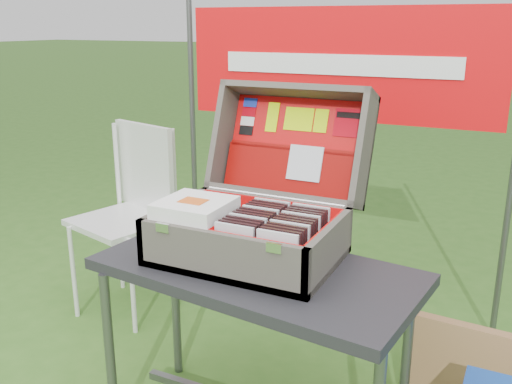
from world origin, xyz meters
The scene contains 87 objects.
table centered at (0.10, -0.03, 0.35)m, with size 1.11×0.55×0.69m, color #242427, non-canonical shape.
table_top centered at (0.10, -0.03, 0.67)m, with size 1.11×0.55×0.04m, color #242427.
table_leg_fl centered at (-0.39, -0.24, 0.33)m, with size 0.04×0.04×0.65m, color #59595B.
table_leg_bl centered at (-0.39, 0.19, 0.33)m, with size 0.04×0.04×0.65m, color #59595B.
table_leg_br centered at (0.59, 0.19, 0.33)m, with size 0.04×0.04×0.65m, color #59595B.
suitcase centered at (0.04, 0.08, 0.97)m, with size 0.62×0.61×0.55m, color #60594D, non-canonical shape.
suitcase_base_bottom centered at (0.04, 0.02, 0.70)m, with size 0.62×0.45×0.02m, color #60594D.
suitcase_base_wall_front centered at (0.04, -0.19, 0.78)m, with size 0.62×0.02×0.17m, color #60594D.
suitcase_base_wall_back centered at (0.04, 0.23, 0.78)m, with size 0.62×0.02×0.17m, color #60594D.
suitcase_base_wall_left centered at (-0.26, 0.02, 0.78)m, with size 0.02×0.45×0.17m, color #60594D.
suitcase_base_wall_right centered at (0.34, 0.02, 0.78)m, with size 0.02×0.45×0.17m, color #60594D.
suitcase_liner_floor centered at (0.04, 0.02, 0.72)m, with size 0.58×0.40×0.01m, color red.
suitcase_latch_left centered at (-0.16, -0.20, 0.85)m, with size 0.05×0.01×0.03m, color silver.
suitcase_latch_right centered at (0.24, -0.20, 0.85)m, with size 0.05×0.01×0.03m, color silver.
suitcase_hinge centered at (0.04, 0.24, 0.86)m, with size 0.02×0.02×0.56m, color silver.
suitcase_lid_back centered at (0.04, 0.47, 1.01)m, with size 0.62×0.45×0.02m, color #60594D.
suitcase_lid_rim_far centered at (0.04, 0.47, 1.24)m, with size 0.62×0.02×0.17m, color #60594D.
suitcase_lid_rim_near centered at (0.04, 0.33, 0.84)m, with size 0.62×0.02×0.17m, color #60594D.
suitcase_lid_rim_left centered at (-0.26, 0.40, 1.04)m, with size 0.02×0.45×0.17m, color #60594D.
suitcase_lid_rim_right centered at (0.34, 0.40, 1.04)m, with size 0.02×0.45×0.17m, color #60594D.
suitcase_lid_liner centered at (0.04, 0.45, 1.02)m, with size 0.57×0.39×0.01m, color red.
suitcase_liner_wall_front centered at (0.04, -0.18, 0.79)m, with size 0.58×0.01×0.14m, color red.
suitcase_liner_wall_back centered at (0.04, 0.21, 0.79)m, with size 0.58×0.01×0.14m, color red.
suitcase_liner_wall_left centered at (-0.24, 0.02, 0.79)m, with size 0.01×0.40×0.14m, color red.
suitcase_liner_wall_right centered at (0.33, 0.02, 0.79)m, with size 0.01×0.40×0.14m, color red.
suitcase_lid_pocket centered at (0.04, 0.40, 0.93)m, with size 0.56×0.18×0.03m, color #7F0805.
suitcase_pocket_edge centered at (0.04, 0.42, 1.01)m, with size 0.55×0.02×0.02m, color #7F0805.
suitcase_pocket_cd centered at (0.11, 0.39, 0.96)m, with size 0.14×0.14×0.01m, color silver.
lid_sticker_cc_a centered at (-0.19, 0.50, 1.17)m, with size 0.06×0.04×0.00m, color #1933B2.
lid_sticker_cc_b centered at (-0.19, 0.49, 1.14)m, with size 0.06×0.04×0.00m, color #B3010F.
lid_sticker_cc_c centered at (-0.19, 0.48, 1.10)m, with size 0.06×0.04×0.00m, color white.
lid_sticker_cc_d centered at (-0.19, 0.46, 1.06)m, with size 0.06×0.04×0.00m, color black.
lid_card_neon_tall centered at (-0.07, 0.48, 1.12)m, with size 0.05×0.12×0.00m, color #C6F301.
lid_card_neon_main centered at (0.04, 0.48, 1.12)m, with size 0.12×0.09×0.00m, color #C6F301.
lid_card_neon_small centered at (0.14, 0.48, 1.12)m, with size 0.06×0.09×0.00m, color #C6F301.
lid_sticker_band centered at (0.25, 0.48, 1.12)m, with size 0.11×0.11×0.00m, color #B3010F.
lid_sticker_band_bar centered at (0.25, 0.50, 1.15)m, with size 0.10×0.02×0.00m, color black.
cd_left_0 centered at (0.08, -0.15, 0.80)m, with size 0.14×0.01×0.16m, color silver.
cd_left_1 centered at (0.08, -0.13, 0.80)m, with size 0.14×0.01×0.16m, color black.
cd_left_2 centered at (0.08, -0.11, 0.80)m, with size 0.14×0.01×0.16m, color black.
cd_left_3 centered at (0.08, -0.08, 0.80)m, with size 0.14×0.01×0.16m, color black.
cd_left_4 centered at (0.08, -0.06, 0.80)m, with size 0.14×0.01×0.16m, color silver.
cd_left_5 centered at (0.08, -0.03, 0.80)m, with size 0.14×0.01×0.16m, color black.
cd_left_6 centered at (0.08, -0.01, 0.80)m, with size 0.14×0.01×0.16m, color black.
cd_left_7 centered at (0.08, 0.02, 0.80)m, with size 0.14×0.01×0.16m, color black.
cd_left_8 centered at (0.08, 0.04, 0.80)m, with size 0.14×0.01×0.16m, color silver.
cd_left_9 centered at (0.08, 0.07, 0.80)m, with size 0.14×0.01×0.16m, color black.
cd_left_10 centered at (0.08, 0.09, 0.80)m, with size 0.14×0.01×0.16m, color black.
cd_left_11 centered at (0.08, 0.12, 0.80)m, with size 0.14×0.01×0.16m, color black.
cd_left_12 centered at (0.08, 0.14, 0.80)m, with size 0.14×0.01×0.16m, color silver.
cd_right_0 centered at (0.23, -0.15, 0.80)m, with size 0.14×0.01×0.16m, color silver.
cd_right_1 centered at (0.23, -0.13, 0.80)m, with size 0.14×0.01×0.16m, color black.
cd_right_2 centered at (0.23, -0.11, 0.80)m, with size 0.14×0.01×0.16m, color black.
cd_right_3 centered at (0.23, -0.08, 0.80)m, with size 0.14×0.01×0.16m, color black.
cd_right_4 centered at (0.23, -0.06, 0.80)m, with size 0.14×0.01×0.16m, color silver.
cd_right_5 centered at (0.23, -0.03, 0.80)m, with size 0.14×0.01×0.16m, color black.
cd_right_6 centered at (0.23, -0.01, 0.80)m, with size 0.14×0.01×0.16m, color black.
cd_right_7 centered at (0.23, 0.02, 0.80)m, with size 0.14×0.01×0.16m, color black.
cd_right_8 centered at (0.23, 0.04, 0.80)m, with size 0.14×0.01×0.16m, color silver.
cd_right_9 centered at (0.23, 0.07, 0.80)m, with size 0.14×0.01×0.16m, color black.
cd_right_10 centered at (0.23, 0.09, 0.80)m, with size 0.14×0.01×0.16m, color black.
cd_right_11 centered at (0.23, 0.12, 0.80)m, with size 0.14×0.01×0.16m, color black.
cd_right_12 centered at (0.23, 0.14, 0.80)m, with size 0.14×0.01×0.16m, color silver.
songbook_0 centered at (-0.12, -0.06, 0.86)m, with size 0.23×0.23×0.01m, color white.
songbook_1 centered at (-0.12, -0.06, 0.87)m, with size 0.23×0.23×0.01m, color white.
songbook_2 centered at (-0.12, -0.06, 0.87)m, with size 0.23×0.23×0.01m, color white.
songbook_3 centered at (-0.12, -0.06, 0.88)m, with size 0.23×0.23×0.01m, color white.
songbook_4 centered at (-0.12, -0.06, 0.88)m, with size 0.23×0.23×0.01m, color white.
songbook_5 centered at (-0.12, -0.06, 0.89)m, with size 0.23×0.23×0.01m, color white.
songbook_6 centered at (-0.12, -0.06, 0.89)m, with size 0.23×0.23×0.01m, color white.
songbook_7 centered at (-0.12, -0.06, 0.90)m, with size 0.23×0.23×0.01m, color white.
songbook_8 centered at (-0.12, -0.06, 0.90)m, with size 0.23×0.23×0.01m, color white.
songbook_9 centered at (-0.12, -0.06, 0.91)m, with size 0.23×0.23×0.01m, color white.
songbook_graphic centered at (-0.12, -0.07, 0.91)m, with size 0.09×0.07×0.00m, color #D85919.
chair centered at (-0.96, 0.57, 0.49)m, with size 0.45×0.49×0.98m, color silver, non-canonical shape.
chair_seat centered at (-0.96, 0.57, 0.50)m, with size 0.45×0.45×0.03m, color silver.
chair_backrest centered at (-0.96, 0.78, 0.75)m, with size 0.45×0.03×0.47m, color silver.
chair_leg_fl centered at (-1.15, 0.38, 0.25)m, with size 0.02×0.02×0.50m, color silver.
chair_leg_fr centered at (-0.77, 0.38, 0.25)m, with size 0.02×0.02×0.50m, color silver.
chair_leg_bl centered at (-1.15, 0.76, 0.25)m, with size 0.02×0.02×0.50m, color silver.
chair_leg_br centered at (-0.77, 0.76, 0.25)m, with size 0.02×0.02×0.50m, color silver.
chair_upright_left centered at (-1.15, 0.78, 0.74)m, with size 0.02×0.02×0.47m, color silver.
chair_upright_right centered at (-0.77, 0.78, 0.74)m, with size 0.02×0.02×0.47m, color silver.
cardboard_box centered at (0.76, 0.39, 0.20)m, with size 0.39×0.06×0.41m, color #95663E.
banner_post_left centered at (-0.85, 1.10, 0.85)m, with size 0.03×0.03×1.70m, color #59595B.
banner centered at (0.00, 1.09, 1.30)m, with size 1.60×0.01×0.55m, color red.
banner_text centered at (0.00, 1.08, 1.30)m, with size 1.20×0.00×0.10m, color white.
Camera 1 is at (0.89, -1.66, 1.50)m, focal length 40.00 mm.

